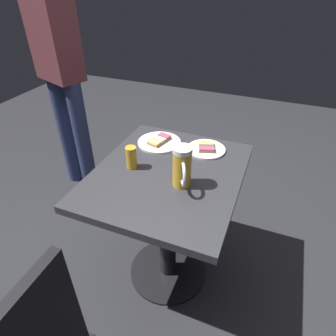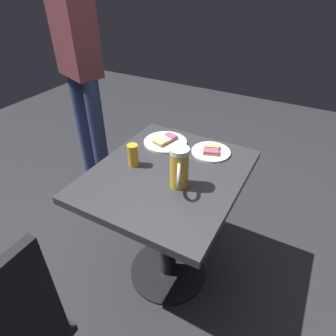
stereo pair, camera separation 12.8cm
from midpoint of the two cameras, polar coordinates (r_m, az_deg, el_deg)
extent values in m
plane|color=#28282D|center=(1.81, -2.15, -19.67)|extent=(6.00, 6.00, 0.00)
cylinder|color=black|center=(1.81, -2.16, -19.53)|extent=(0.44, 0.44, 0.01)
cylinder|color=black|center=(1.54, -2.44, -11.87)|extent=(0.09, 0.09, 0.69)
cube|color=#333338|center=(1.31, -2.81, -1.47)|extent=(0.76, 0.64, 0.04)
cylinder|color=white|center=(1.51, -4.17, 5.01)|extent=(0.22, 0.22, 0.01)
cube|color=#9E7547|center=(1.53, -3.16, 6.01)|extent=(0.05, 0.07, 0.01)
cube|color=#BC4C70|center=(1.53, -3.17, 6.34)|extent=(0.05, 0.07, 0.01)
cube|color=#9E7547|center=(1.51, -4.19, 5.38)|extent=(0.05, 0.07, 0.01)
cube|color=white|center=(1.50, -4.21, 5.71)|extent=(0.05, 0.07, 0.01)
cube|color=#9E7547|center=(1.48, -5.26, 4.72)|extent=(0.05, 0.07, 0.01)
cube|color=#EFE07A|center=(1.47, -5.28, 5.05)|extent=(0.05, 0.07, 0.01)
cylinder|color=white|center=(1.45, 5.04, 3.64)|extent=(0.19, 0.19, 0.01)
cube|color=#9E7547|center=(1.43, 5.09, 3.51)|extent=(0.07, 0.09, 0.01)
cube|color=#BC4C70|center=(1.42, 5.11, 3.85)|extent=(0.06, 0.08, 0.01)
cube|color=#9E7547|center=(1.47, 5.04, 4.51)|extent=(0.07, 0.09, 0.01)
cube|color=#ADC66B|center=(1.46, 5.06, 4.84)|extent=(0.06, 0.08, 0.01)
cylinder|color=gold|center=(1.17, -0.35, -0.27)|extent=(0.08, 0.08, 0.16)
cylinder|color=white|center=(1.12, -0.37, 3.49)|extent=(0.08, 0.08, 0.02)
torus|color=silver|center=(1.13, -0.21, -1.42)|extent=(0.10, 0.06, 0.10)
cylinder|color=gold|center=(1.31, -10.04, 1.98)|extent=(0.05, 0.05, 0.11)
cylinder|color=navy|center=(2.21, -18.08, 4.93)|extent=(0.11, 0.11, 0.87)
cylinder|color=navy|center=(2.39, -20.96, 6.58)|extent=(0.11, 0.11, 0.87)
cube|color=brown|center=(2.07, -23.63, 22.98)|extent=(0.28, 0.36, 0.54)
camera|label=1|loc=(0.06, -92.86, -2.00)|focal=30.86mm
camera|label=2|loc=(0.06, 87.14, 2.00)|focal=30.86mm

